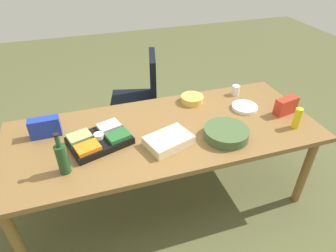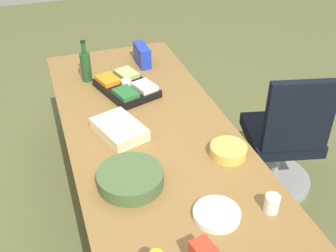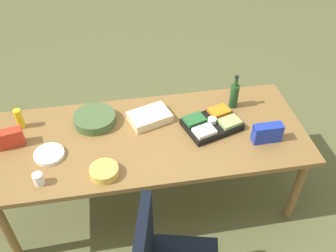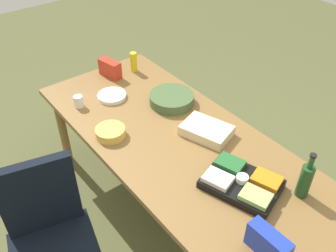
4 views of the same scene
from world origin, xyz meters
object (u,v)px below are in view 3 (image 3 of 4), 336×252
object	(u,v)px
sheet_cake	(150,117)
chip_bowl	(104,171)
paper_cup	(38,179)
salad_bowl	(95,119)
chip_bag_blue	(267,133)
mustard_bottle	(19,119)
wine_bottle	(234,95)
chip_bag_red	(9,138)
paper_plate_stack	(49,154)
conference_table	(151,142)
veggie_tray	(212,123)

from	to	relation	value
sheet_cake	chip_bowl	world-z (taller)	sheet_cake
chip_bowl	paper_cup	bearing A→B (deg)	1.08
salad_bowl	chip_bag_blue	xyz separation A→B (m)	(-1.28, 0.43, 0.04)
mustard_bottle	wine_bottle	world-z (taller)	wine_bottle
salad_bowl	chip_bag_red	world-z (taller)	chip_bag_red
paper_plate_stack	wine_bottle	world-z (taller)	wine_bottle
paper_plate_stack	wine_bottle	xyz separation A→B (m)	(-1.49, -0.33, 0.10)
conference_table	sheet_cake	world-z (taller)	sheet_cake
salad_bowl	mustard_bottle	distance (m)	0.58
chip_bag_red	veggie_tray	bearing A→B (deg)	177.95
sheet_cake	chip_bag_red	distance (m)	1.07
conference_table	salad_bowl	distance (m)	0.48
salad_bowl	wine_bottle	bearing A→B (deg)	-179.16
conference_table	wine_bottle	bearing A→B (deg)	-161.58
mustard_bottle	chip_bag_red	bearing A→B (deg)	76.07
veggie_tray	salad_bowl	distance (m)	0.93
paper_plate_stack	chip_bag_blue	size ratio (longest dim) A/B	1.00
paper_cup	chip_bowl	bearing A→B (deg)	-178.92
veggie_tray	conference_table	bearing A→B (deg)	2.19
chip_bag_red	chip_bag_blue	distance (m)	1.92
paper_cup	wine_bottle	xyz separation A→B (m)	(-1.54, -0.59, 0.07)
paper_plate_stack	sheet_cake	bearing A→B (deg)	-160.81
veggie_tray	paper_cup	distance (m)	1.35
chip_bowl	paper_plate_stack	world-z (taller)	chip_bowl
mustard_bottle	veggie_tray	bearing A→B (deg)	170.18
conference_table	paper_plate_stack	xyz separation A→B (m)	(0.76, 0.09, 0.08)
veggie_tray	salad_bowl	size ratio (longest dim) A/B	1.47
conference_table	paper_cup	distance (m)	0.88
salad_bowl	wine_bottle	distance (m)	1.16
veggie_tray	chip_bowl	xyz separation A→B (m)	(0.86, 0.35, -0.01)
veggie_tray	salad_bowl	bearing A→B (deg)	-13.04
chip_bag_blue	wine_bottle	size ratio (longest dim) A/B	0.73
chip_bowl	wine_bottle	xyz separation A→B (m)	(-1.10, -0.58, 0.09)
veggie_tray	paper_plate_stack	size ratio (longest dim) A/B	2.23
sheet_cake	conference_table	bearing A→B (deg)	83.59
chip_bag_red	chip_bag_blue	size ratio (longest dim) A/B	0.91
sheet_cake	salad_bowl	distance (m)	0.44
veggie_tray	paper_cup	bearing A→B (deg)	15.55
salad_bowl	chip_bag_red	size ratio (longest dim) A/B	1.67
sheet_cake	chip_bowl	size ratio (longest dim) A/B	1.59
sheet_cake	wine_bottle	xyz separation A→B (m)	(-0.72, -0.06, 0.08)
paper_cup	veggie_tray	bearing A→B (deg)	-164.45
salad_bowl	paper_plate_stack	xyz separation A→B (m)	(0.34, 0.32, -0.02)
chip_bag_blue	veggie_tray	bearing A→B (deg)	-30.66
chip_bag_red	chip_bowl	size ratio (longest dim) A/B	0.99
conference_table	veggie_tray	world-z (taller)	veggie_tray
paper_plate_stack	chip_bag_blue	distance (m)	1.62
mustard_bottle	chip_bag_blue	bearing A→B (deg)	165.61
salad_bowl	sheet_cake	bearing A→B (deg)	173.84
conference_table	wine_bottle	xyz separation A→B (m)	(-0.74, -0.25, 0.18)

